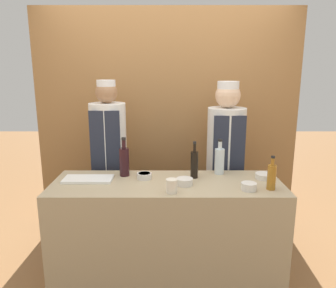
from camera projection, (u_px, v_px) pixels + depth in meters
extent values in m
plane|color=olive|center=(168.00, 287.00, 2.77)|extent=(14.00, 14.00, 0.00)
cube|color=olive|center=(168.00, 126.00, 3.50)|extent=(2.70, 0.18, 2.40)
cube|color=tan|center=(168.00, 237.00, 2.66)|extent=(1.80, 0.62, 0.94)
cylinder|color=silver|center=(145.00, 176.00, 2.64)|extent=(0.12, 0.12, 0.05)
cylinder|color=green|center=(145.00, 174.00, 2.63)|extent=(0.10, 0.10, 0.01)
cylinder|color=silver|center=(250.00, 187.00, 2.39)|extent=(0.11, 0.11, 0.05)
cylinder|color=red|center=(250.00, 184.00, 2.38)|extent=(0.09, 0.09, 0.02)
cylinder|color=silver|center=(185.00, 182.00, 2.50)|extent=(0.13, 0.13, 0.05)
cylinder|color=silver|center=(185.00, 179.00, 2.49)|extent=(0.10, 0.10, 0.02)
cylinder|color=silver|center=(265.00, 176.00, 2.64)|extent=(0.14, 0.14, 0.04)
cylinder|color=orange|center=(265.00, 174.00, 2.64)|extent=(0.12, 0.12, 0.01)
cube|color=white|center=(89.00, 179.00, 2.60)|extent=(0.39, 0.19, 0.02)
cylinder|color=#9E661E|center=(273.00, 178.00, 2.39)|extent=(0.06, 0.06, 0.18)
cylinder|color=#9E661E|center=(274.00, 162.00, 2.36)|extent=(0.03, 0.03, 0.06)
cylinder|color=black|center=(274.00, 157.00, 2.36)|extent=(0.03, 0.03, 0.02)
cylinder|color=silver|center=(220.00, 161.00, 2.75)|extent=(0.08, 0.08, 0.21)
cylinder|color=silver|center=(221.00, 145.00, 2.71)|extent=(0.03, 0.03, 0.07)
cylinder|color=black|center=(221.00, 140.00, 2.70)|extent=(0.04, 0.04, 0.02)
cylinder|color=black|center=(195.00, 165.00, 2.64)|extent=(0.06, 0.06, 0.22)
cylinder|color=black|center=(196.00, 148.00, 2.61)|extent=(0.02, 0.02, 0.07)
cylinder|color=black|center=(196.00, 143.00, 2.60)|extent=(0.03, 0.03, 0.02)
cylinder|color=black|center=(125.00, 162.00, 2.70)|extent=(0.08, 0.08, 0.23)
cylinder|color=black|center=(125.00, 144.00, 2.66)|extent=(0.03, 0.03, 0.07)
cylinder|color=black|center=(125.00, 139.00, 2.65)|extent=(0.04, 0.04, 0.02)
cylinder|color=silver|center=(173.00, 186.00, 2.34)|extent=(0.08, 0.08, 0.10)
cylinder|color=#28282D|center=(112.00, 210.00, 3.20)|extent=(0.24, 0.24, 0.90)
cylinder|color=white|center=(109.00, 136.00, 3.03)|extent=(0.33, 0.33, 0.60)
cube|color=#232838|center=(106.00, 142.00, 2.89)|extent=(0.27, 0.02, 0.55)
sphere|color=#9E704C|center=(107.00, 92.00, 2.94)|extent=(0.20, 0.20, 0.20)
cylinder|color=white|center=(107.00, 84.00, 2.93)|extent=(0.17, 0.17, 0.07)
cylinder|color=#28282D|center=(224.00, 212.00, 3.21)|extent=(0.25, 0.25, 0.86)
cylinder|color=silver|center=(227.00, 140.00, 3.04)|extent=(0.35, 0.35, 0.59)
cube|color=#232838|center=(230.00, 146.00, 2.88)|extent=(0.28, 0.02, 0.54)
sphere|color=beige|center=(229.00, 95.00, 2.95)|extent=(0.23, 0.23, 0.23)
cylinder|color=white|center=(229.00, 86.00, 2.93)|extent=(0.19, 0.19, 0.08)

